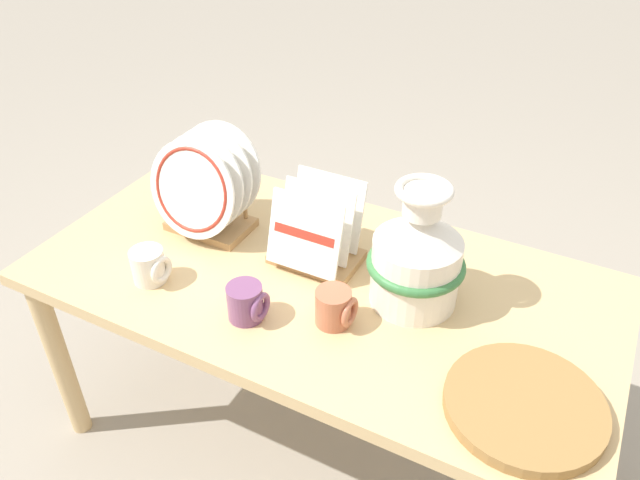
# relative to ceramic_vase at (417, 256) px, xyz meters

# --- Properties ---
(ground_plane) EXTENTS (14.00, 14.00, 0.00)m
(ground_plane) POSITION_rel_ceramic_vase_xyz_m (-0.23, -0.03, -0.74)
(ground_plane) COLOR gray
(display_table) EXTENTS (1.42, 0.72, 0.62)m
(display_table) POSITION_rel_ceramic_vase_xyz_m (-0.23, -0.03, -0.20)
(display_table) COLOR tan
(display_table) RESTS_ON ground_plane
(ceramic_vase) EXTENTS (0.22, 0.22, 0.31)m
(ceramic_vase) POSITION_rel_ceramic_vase_xyz_m (0.00, 0.00, 0.00)
(ceramic_vase) COLOR white
(ceramic_vase) RESTS_ON display_table
(dish_rack_round_plates) EXTENTS (0.26, 0.20, 0.28)m
(dish_rack_round_plates) POSITION_rel_ceramic_vase_xyz_m (-0.59, 0.01, -0.01)
(dish_rack_round_plates) COLOR tan
(dish_rack_round_plates) RESTS_ON display_table
(dish_rack_square_plates) EXTENTS (0.22, 0.18, 0.21)m
(dish_rack_square_plates) POSITION_rel_ceramic_vase_xyz_m (-0.27, 0.03, -0.06)
(dish_rack_square_plates) COLOR tan
(dish_rack_square_plates) RESTS_ON display_table
(wicker_charger_stack) EXTENTS (0.31, 0.31, 0.03)m
(wicker_charger_stack) POSITION_rel_ceramic_vase_xyz_m (0.31, -0.21, -0.11)
(wicker_charger_stack) COLOR olive
(wicker_charger_stack) RESTS_ON display_table
(mug_plum_glaze) EXTENTS (0.09, 0.08, 0.09)m
(mug_plum_glaze) POSITION_rel_ceramic_vase_xyz_m (-0.31, -0.23, -0.08)
(mug_plum_glaze) COLOR #7A4770
(mug_plum_glaze) RESTS_ON display_table
(mug_cream_glaze) EXTENTS (0.09, 0.08, 0.09)m
(mug_cream_glaze) POSITION_rel_ceramic_vase_xyz_m (-0.59, -0.23, -0.08)
(mug_cream_glaze) COLOR silver
(mug_cream_glaze) RESTS_ON display_table
(mug_terracotta_glaze) EXTENTS (0.09, 0.08, 0.09)m
(mug_terracotta_glaze) POSITION_rel_ceramic_vase_xyz_m (-0.13, -0.15, -0.08)
(mug_terracotta_glaze) COLOR #B76647
(mug_terracotta_glaze) RESTS_ON display_table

